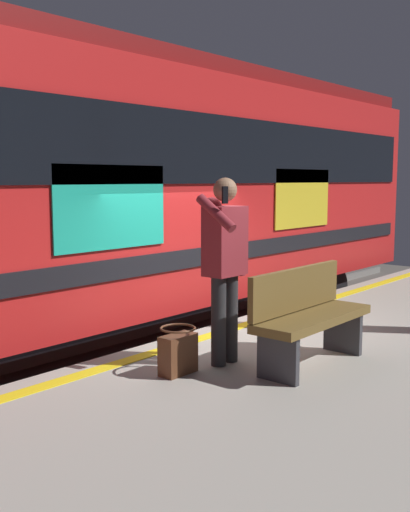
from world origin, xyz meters
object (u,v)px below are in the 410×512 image
object	(u,v)px
train_carriage	(148,182)
bench	(308,313)
passenger	(224,255)
handbag	(178,352)

from	to	relation	value
train_carriage	bench	distance (m)	4.31
passenger	handbag	size ratio (longest dim) A/B	4.09
train_carriage	passenger	bearing A→B (deg)	55.95
train_carriage	handbag	world-z (taller)	train_carriage
train_carriage	passenger	world-z (taller)	train_carriage
passenger	bench	size ratio (longest dim) A/B	1.19
train_carriage	handbag	xyz separation A→B (m)	(2.66, 3.05, -1.47)
passenger	bench	xyz separation A→B (m)	(-0.46, 0.62, -0.54)
passenger	train_carriage	bearing A→B (deg)	-124.05
passenger	bench	bearing A→B (deg)	126.50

